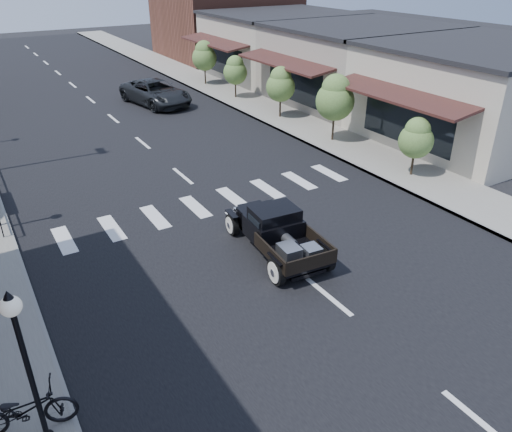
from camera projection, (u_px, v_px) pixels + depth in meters
ground at (270, 249)px, 16.15m from camera, size 120.00×120.00×0.00m
road at (124, 128)px, 27.53m from camera, size 14.00×80.00×0.02m
road_markings at (157, 155)px, 23.74m from camera, size 12.00×60.00×0.06m
sidewalk_right at (256, 105)px, 31.39m from camera, size 3.00×80.00×0.15m
storefront_near at (480, 95)px, 25.02m from camera, size 10.00×9.00×4.50m
storefront_mid at (359, 65)px, 31.85m from camera, size 10.00×9.00×4.50m
storefront_far at (281, 46)px, 38.68m from camera, size 10.00×9.00×4.50m
far_building_right at (226, 16)px, 45.92m from camera, size 11.00×10.00×7.00m
lamp_post_a at (30, 373)px, 8.74m from camera, size 0.36×0.36×3.54m
small_tree_a at (415, 148)px, 20.73m from camera, size 1.44×1.44×2.39m
small_tree_b at (334, 109)px, 24.58m from camera, size 1.90×1.90×3.16m
small_tree_c at (280, 93)px, 28.32m from camera, size 1.65×1.65×2.74m
small_tree_d at (235, 77)px, 32.37m from camera, size 1.54×1.54×2.56m
small_tree_e at (205, 63)px, 35.74m from camera, size 1.74×1.74×2.91m
hotrod_pickup at (277, 232)px, 15.62m from camera, size 2.40×4.54×1.52m
second_car at (156, 93)px, 31.47m from camera, size 3.51×5.85×1.52m
motorcycle at (25, 410)px, 9.61m from camera, size 2.04×1.15×1.02m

